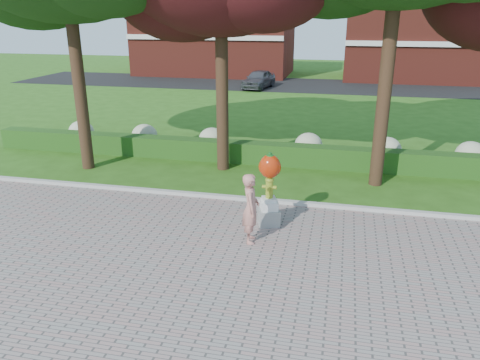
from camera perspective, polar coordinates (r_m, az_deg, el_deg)
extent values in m
plane|color=#2B5515|center=(11.78, 0.02, -8.28)|extent=(100.00, 100.00, 0.00)
cube|color=gray|center=(8.57, -6.22, -20.49)|extent=(40.00, 14.00, 0.04)
cube|color=#ADADA5|center=(14.42, 2.63, -2.53)|extent=(40.00, 0.18, 0.15)
cube|color=#1B4E16|center=(18.04, 4.89, 3.15)|extent=(24.00, 0.70, 0.80)
ellipsoid|color=#AEB68B|center=(21.93, -18.78, 5.57)|extent=(1.10, 1.10, 0.99)
ellipsoid|color=#AEB68B|center=(20.56, -11.56, 5.32)|extent=(1.10, 1.10, 0.99)
ellipsoid|color=#AEB68B|center=(19.54, -3.46, 4.95)|extent=(1.10, 1.10, 0.99)
ellipsoid|color=#AEB68B|center=(18.86, 8.34, 4.22)|extent=(1.10, 1.10, 0.99)
ellipsoid|color=#AEB68B|center=(18.90, 17.45, 3.54)|extent=(1.10, 1.10, 0.99)
ellipsoid|color=#AEB68B|center=(19.41, 26.29, 2.79)|extent=(1.10, 1.10, 0.99)
cube|color=black|center=(38.61, 9.31, 11.29)|extent=(50.00, 8.00, 0.02)
cube|color=maroon|center=(45.86, -3.04, 17.20)|extent=(14.00, 8.00, 7.00)
cube|color=maroon|center=(44.58, 20.79, 15.55)|extent=(12.00, 8.00, 6.40)
cylinder|color=black|center=(17.89, -19.10, 11.72)|extent=(0.44, 0.44, 6.72)
cylinder|color=black|center=(16.88, -2.20, 11.38)|extent=(0.44, 0.44, 6.16)
cylinder|color=black|center=(15.81, 17.39, 12.00)|extent=(0.44, 0.44, 7.28)
cube|color=gray|center=(12.86, 3.52, -4.48)|extent=(0.70, 0.70, 0.45)
cube|color=silver|center=(12.73, 3.55, -3.05)|extent=(0.57, 0.57, 0.25)
cube|color=silver|center=(12.66, 3.57, -2.34)|extent=(0.45, 0.45, 0.09)
cylinder|color=olive|center=(12.55, 3.59, -1.09)|extent=(0.20, 0.20, 0.50)
ellipsoid|color=olive|center=(12.47, 3.62, -0.01)|extent=(0.23, 0.23, 0.16)
cylinder|color=olive|center=(12.55, 2.95, -0.81)|extent=(0.11, 0.10, 0.10)
cylinder|color=olive|center=(12.51, 4.25, -0.91)|extent=(0.11, 0.10, 0.10)
cylinder|color=olive|center=(12.41, 3.50, -1.07)|extent=(0.11, 0.11, 0.11)
cylinder|color=olive|center=(12.44, 3.63, 0.30)|extent=(0.07, 0.07, 0.04)
ellipsoid|color=#AD2809|center=(12.34, 3.66, 1.67)|extent=(0.56, 0.50, 0.65)
ellipsoid|color=#AD2809|center=(12.37, 2.92, 1.65)|extent=(0.28, 0.28, 0.41)
ellipsoid|color=#AD2809|center=(12.32, 4.40, 1.54)|extent=(0.28, 0.28, 0.41)
cylinder|color=#135518|center=(12.24, 3.69, 3.11)|extent=(0.09, 0.09, 0.11)
ellipsoid|color=#135518|center=(12.25, 3.69, 2.99)|extent=(0.22, 0.22, 0.07)
imported|color=tan|center=(11.65, 1.32, -3.47)|extent=(0.56, 0.73, 1.81)
imported|color=#43444B|center=(36.67, 2.29, 12.19)|extent=(2.34, 4.28, 1.38)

